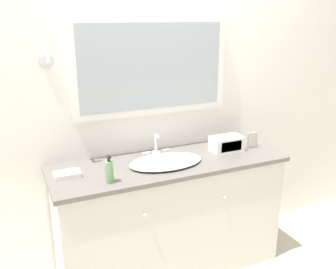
# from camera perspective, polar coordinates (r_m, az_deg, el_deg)

# --- Properties ---
(wall_back) EXTENTS (8.00, 0.18, 2.55)m
(wall_back) POSITION_cam_1_polar(r_m,az_deg,el_deg) (2.76, -2.38, 6.23)
(wall_back) COLOR white
(wall_back) RESTS_ON ground_plane
(vanity_counter) EXTENTS (1.65, 0.56, 0.86)m
(vanity_counter) POSITION_cam_1_polar(r_m,az_deg,el_deg) (2.80, 0.24, -12.27)
(vanity_counter) COLOR beige
(vanity_counter) RESTS_ON ground_plane
(sink_basin) EXTENTS (0.52, 0.37, 0.17)m
(sink_basin) POSITION_cam_1_polar(r_m,az_deg,el_deg) (2.57, -0.40, -4.06)
(sink_basin) COLOR white
(sink_basin) RESTS_ON vanity_counter
(soap_bottle) EXTENTS (0.05, 0.05, 0.18)m
(soap_bottle) POSITION_cam_1_polar(r_m,az_deg,el_deg) (2.30, -8.93, -5.56)
(soap_bottle) COLOR #709966
(soap_bottle) RESTS_ON vanity_counter
(appliance_box) EXTENTS (0.24, 0.14, 0.11)m
(appliance_box) POSITION_cam_1_polar(r_m,az_deg,el_deg) (2.83, 8.93, -1.40)
(appliance_box) COLOR white
(appliance_box) RESTS_ON vanity_counter
(picture_frame) EXTENTS (0.09, 0.01, 0.12)m
(picture_frame) POSITION_cam_1_polar(r_m,az_deg,el_deg) (2.93, 12.67, -0.87)
(picture_frame) COLOR #B2B2B7
(picture_frame) RESTS_ON vanity_counter
(hand_towel_near_sink) EXTENTS (0.16, 0.11, 0.03)m
(hand_towel_near_sink) POSITION_cam_1_polar(r_m,az_deg,el_deg) (2.46, -15.09, -5.88)
(hand_towel_near_sink) COLOR white
(hand_towel_near_sink) RESTS_ON vanity_counter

